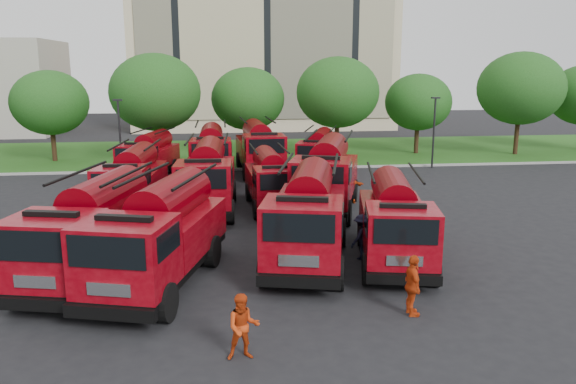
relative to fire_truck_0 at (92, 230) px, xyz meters
name	(u,v)px	position (x,y,z in m)	size (l,w,h in m)	color
ground	(303,248)	(7.71, 2.34, -1.72)	(140.00, 140.00, 0.00)	black
lawn	(259,152)	(7.71, 28.34, -1.66)	(70.00, 16.00, 0.12)	#244C14
curb	(267,169)	(7.71, 20.24, -1.65)	(70.00, 0.30, 0.14)	gray
apartment_building	(262,21)	(9.71, 50.28, 10.78)	(30.00, 14.18, 25.00)	beige
tree_1	(50,103)	(-8.29, 25.34, 2.83)	(5.71, 5.71, 6.98)	#382314
tree_2	(155,92)	(-0.29, 23.84, 3.63)	(6.72, 6.72, 8.22)	#382314
tree_3	(248,99)	(6.71, 26.34, 2.96)	(5.88, 5.88, 7.19)	#382314
tree_4	(338,92)	(13.71, 24.84, 3.50)	(6.55, 6.55, 8.01)	#382314
tree_5	(418,102)	(20.71, 25.84, 2.62)	(5.46, 5.46, 6.68)	#382314
tree_6	(521,88)	(28.71, 24.34, 3.76)	(6.89, 6.89, 8.42)	#382314
lamp_post_0	(120,132)	(-2.29, 19.54, 1.17)	(0.60, 0.25, 5.11)	black
lamp_post_1	(434,128)	(19.71, 19.54, 1.17)	(0.60, 0.25, 5.11)	black
fire_truck_0	(92,230)	(0.00, 0.00, 0.00)	(4.22, 7.91, 3.43)	black
fire_truck_1	(160,235)	(2.37, -0.87, 0.02)	(4.57, 8.01, 3.46)	black
fire_truck_2	(308,216)	(7.66, 0.84, 0.03)	(4.29, 8.03, 3.48)	black
fire_truck_3	(394,220)	(10.89, 0.46, -0.14)	(3.71, 7.24, 3.15)	black
fire_truck_4	(133,180)	(-0.01, 9.39, -0.12)	(2.98, 7.15, 3.18)	black
fire_truck_5	(207,177)	(3.74, 9.11, 0.01)	(3.05, 7.68, 3.44)	black
fire_truck_6	(271,180)	(7.02, 9.33, -0.26)	(2.58, 6.48, 2.90)	black
fire_truck_7	(327,175)	(9.81, 8.50, 0.09)	(4.89, 8.36, 3.61)	black
fire_truck_8	(149,155)	(-0.26, 18.32, -0.24)	(3.66, 6.81, 2.95)	black
fire_truck_9	(211,152)	(3.82, 17.87, -0.02)	(2.76, 7.45, 3.38)	black
fire_truck_10	(259,148)	(7.09, 19.16, 0.02)	(3.17, 7.77, 3.47)	black
fire_truck_11	(319,153)	(11.05, 17.86, -0.22)	(4.07, 6.92, 2.99)	black
firefighter_0	(319,282)	(7.71, -1.35, -1.72)	(0.57, 0.42, 1.57)	black
firefighter_1	(244,358)	(4.93, -6.24, -1.72)	(0.84, 0.46, 1.73)	#B9350E
firefighter_2	(411,315)	(9.99, -4.28, -1.72)	(1.09, 0.62, 1.86)	#B9350E
firefighter_3	(361,259)	(9.74, 0.80, -1.72)	(1.14, 0.59, 1.76)	black
firefighter_4	(140,233)	(0.81, 5.30, -1.72)	(0.93, 0.61, 1.90)	black
firefighter_5	(350,203)	(11.34, 9.65, -1.72)	(1.68, 0.72, 1.81)	#B9350E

